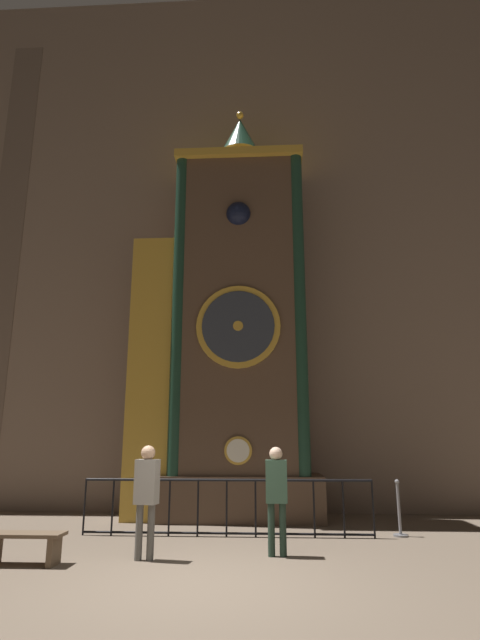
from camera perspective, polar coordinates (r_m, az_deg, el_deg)
name	(u,v)px	position (r m, az deg, el deg)	size (l,w,h in m)	color
ground_plane	(195,585)	(7.03, -5.11, -27.96)	(28.00, 28.00, 0.00)	brown
cathedral_back_wall	(231,225)	(14.62, -1.08, 10.80)	(24.00, 0.32, 15.60)	#7A6656
clock_tower	(226,329)	(12.35, -1.58, -1.05)	(4.51, 1.77, 10.60)	brown
railing_fence	(227,504)	(10.07, -1.54, -20.31)	(5.52, 0.05, 1.04)	black
visitor_near	(147,489)	(8.26, -10.62, -18.50)	(0.37, 0.28, 1.67)	#58554F
visitor_far	(276,489)	(8.41, 4.19, -18.74)	(0.34, 0.22, 1.65)	#213427
stanchion_post	(399,518)	(10.57, 17.77, -20.71)	(0.28, 0.28, 1.02)	gray
visitor_bench	(25,542)	(8.54, -23.40, -22.30)	(1.13, 0.40, 0.44)	brown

